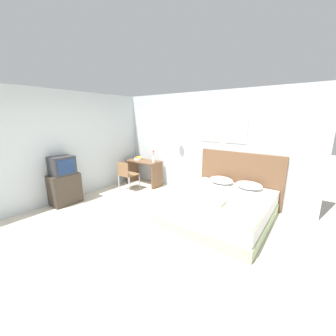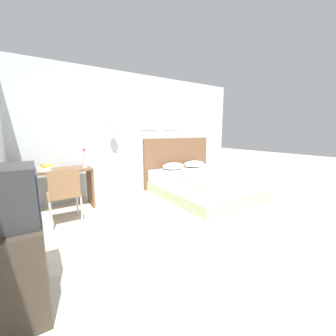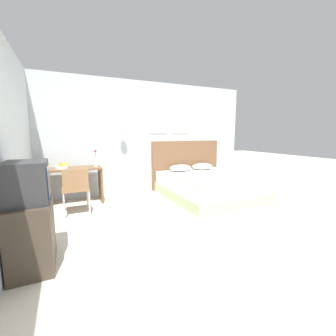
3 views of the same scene
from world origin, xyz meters
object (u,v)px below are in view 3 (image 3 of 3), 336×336
at_px(pillow_right, 202,166).
at_px(television, 27,182).
at_px(folded_towel_near_foot, 225,176).
at_px(desk, 74,179).
at_px(desk_chair, 76,187).
at_px(bed, 209,186).
at_px(throw_blanket, 226,180).
at_px(fruit_bowl, 62,166).
at_px(tv_stand, 32,235).
at_px(pillow_left, 181,168).
at_px(flower_vase, 96,161).
at_px(headboard, 186,164).

xyz_separation_m(pillow_right, television, (-3.61, -2.23, 0.36)).
height_order(folded_towel_near_foot, desk, desk).
xyz_separation_m(desk, desk_chair, (-0.00, -0.72, -0.01)).
xyz_separation_m(bed, throw_blanket, (0.00, -0.60, 0.27)).
distance_m(folded_towel_near_foot, fruit_bowl, 3.29).
distance_m(bed, desk, 2.89).
height_order(bed, tv_stand, tv_stand).
height_order(pillow_left, desk_chair, desk_chair).
height_order(pillow_left, folded_towel_near_foot, pillow_left).
relative_size(pillow_left, television, 1.13).
bearing_deg(folded_towel_near_foot, television, -163.30).
xyz_separation_m(desk, flower_vase, (0.44, -0.05, 0.36)).
distance_m(desk_chair, fruit_bowl, 0.77).
bearing_deg(folded_towel_near_foot, desk_chair, 170.68).
height_order(pillow_left, television, television).
bearing_deg(tv_stand, folded_towel_near_foot, 16.69).
xyz_separation_m(throw_blanket, television, (-3.29, -0.87, 0.43)).
height_order(desk, desk_chair, desk_chair).
bearing_deg(desk, throw_blanket, -25.58).
bearing_deg(pillow_left, desk_chair, -163.03).
bearing_deg(pillow_right, television, -148.22).
distance_m(desk, fruit_bowl, 0.35).
bearing_deg(desk, pillow_right, 0.63).
relative_size(desk_chair, flower_vase, 2.37).
bearing_deg(bed, desk, 165.22).
xyz_separation_m(fruit_bowl, television, (-0.30, -2.17, 0.14)).
bearing_deg(pillow_right, desk, -179.37).
distance_m(folded_towel_near_foot, desk, 3.11).
bearing_deg(flower_vase, fruit_bowl, 178.16).
relative_size(fruit_bowl, flower_vase, 0.78).
relative_size(desk, desk_chair, 1.28).
height_order(pillow_right, tv_stand, tv_stand).
relative_size(headboard, television, 3.89).
relative_size(headboard, tv_stand, 2.68).
bearing_deg(pillow_right, pillow_left, 180.00).
bearing_deg(television, tv_stand, -180.00).
relative_size(desk_chair, television, 1.68).
bearing_deg(folded_towel_near_foot, bed, 100.99).
distance_m(headboard, pillow_right, 0.44).
relative_size(throw_blanket, flower_vase, 5.00).
relative_size(pillow_right, throw_blanket, 0.32).
distance_m(pillow_right, fruit_bowl, 3.31).
bearing_deg(folded_towel_near_foot, desk, 157.52).
bearing_deg(desk, desk_chair, -90.01).
bearing_deg(pillow_left, bed, -67.34).
height_order(desk_chair, fruit_bowl, fruit_bowl).
distance_m(flower_vase, television, 2.35).
xyz_separation_m(bed, television, (-3.29, -1.47, 0.69)).
distance_m(bed, pillow_left, 0.90).
height_order(desk_chair, flower_vase, flower_vase).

